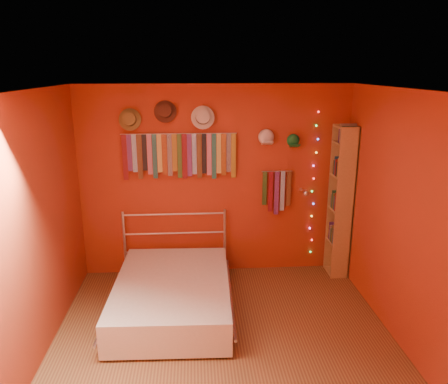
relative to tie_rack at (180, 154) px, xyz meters
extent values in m
plane|color=brown|center=(0.45, -1.69, -1.64)|extent=(3.50, 3.50, 0.00)
cube|color=maroon|center=(0.45, 0.06, -0.39)|extent=(3.50, 0.02, 2.50)
cube|color=maroon|center=(2.20, -1.69, -0.39)|extent=(0.02, 3.50, 2.50)
cube|color=maroon|center=(-1.30, -1.69, -0.39)|extent=(0.02, 3.50, 2.50)
cube|color=white|center=(0.45, -1.69, 0.86)|extent=(3.50, 3.50, 0.02)
cylinder|color=silver|center=(-0.01, 0.01, 0.25)|extent=(1.45, 0.01, 0.01)
cube|color=#620E12|center=(-0.69, 0.00, -0.04)|extent=(0.06, 0.01, 0.58)
cube|color=#401A68|center=(-0.63, 0.00, 0.02)|extent=(0.06, 0.01, 0.46)
cube|color=#6F9CC6|center=(-0.57, -0.01, 0.01)|extent=(0.06, 0.01, 0.48)
cube|color=#51331B|center=(-0.51, 0.00, -0.03)|extent=(0.06, 0.01, 0.57)
cube|color=black|center=(-0.44, 0.00, 0.02)|extent=(0.06, 0.01, 0.46)
cube|color=#A15072|center=(-0.38, -0.01, 0.00)|extent=(0.06, 0.01, 0.51)
cube|color=#1A515D|center=(-0.32, 0.00, -0.03)|extent=(0.06, 0.01, 0.57)
cube|color=#B7A849|center=(-0.26, 0.00, 0.01)|extent=(0.06, 0.01, 0.49)
cube|color=maroon|center=(-0.19, -0.01, -0.01)|extent=(0.06, 0.01, 0.52)
cube|color=#131556|center=(-0.13, 0.00, -0.02)|extent=(0.06, 0.01, 0.54)
cube|color=brown|center=(-0.07, 0.00, 0.02)|extent=(0.06, 0.01, 0.48)
cube|color=#274C1E|center=(-0.01, -0.01, -0.03)|extent=(0.06, 0.01, 0.56)
cube|color=maroon|center=(0.05, 0.00, -0.03)|extent=(0.06, 0.01, 0.57)
cube|color=#401A68|center=(0.12, 0.00, -0.02)|extent=(0.06, 0.01, 0.54)
cube|color=#7398CD|center=(0.18, -0.01, -0.01)|extent=(0.06, 0.01, 0.52)
cube|color=#4C3719|center=(0.24, 0.00, -0.03)|extent=(0.06, 0.01, 0.57)
cube|color=black|center=(0.30, 0.00, 0.00)|extent=(0.06, 0.01, 0.51)
cube|color=#C26186|center=(0.37, -0.01, -0.01)|extent=(0.06, 0.01, 0.53)
cube|color=#1B5E59|center=(0.43, 0.00, -0.04)|extent=(0.06, 0.01, 0.58)
cube|color=#B5B248|center=(0.49, 0.00, 0.00)|extent=(0.06, 0.01, 0.51)
cube|color=brown|center=(0.55, -0.01, -0.02)|extent=(0.06, 0.01, 0.54)
cube|color=navy|center=(0.62, 0.00, 0.00)|extent=(0.06, 0.01, 0.50)
cube|color=olive|center=(0.68, 0.00, -0.03)|extent=(0.06, 0.01, 0.57)
cylinder|color=silver|center=(1.25, 0.01, -0.25)|extent=(0.40, 0.01, 0.01)
cube|color=#1D481D|center=(1.09, 0.00, -0.47)|extent=(0.06, 0.01, 0.45)
cube|color=maroon|center=(1.17, 0.00, -0.52)|extent=(0.06, 0.01, 0.54)
cube|color=#511A68|center=(1.25, -0.01, -0.54)|extent=(0.06, 0.01, 0.58)
cube|color=#75A6D0|center=(1.33, 0.00, -0.52)|extent=(0.06, 0.01, 0.54)
cube|color=#51341B|center=(1.41, 0.00, -0.48)|extent=(0.06, 0.01, 0.46)
cylinder|color=brown|center=(-0.60, 0.00, 0.44)|extent=(0.27, 0.07, 0.27)
cylinder|color=brown|center=(-0.60, -0.04, 0.45)|extent=(0.16, 0.13, 0.18)
cylinder|color=#332314|center=(-0.60, -0.02, 0.44)|extent=(0.17, 0.05, 0.17)
cylinder|color=#482419|center=(-0.17, 0.00, 0.53)|extent=(0.27, 0.07, 0.27)
cylinder|color=#482419|center=(-0.17, -0.04, 0.54)|extent=(0.16, 0.14, 0.18)
cylinder|color=black|center=(-0.17, -0.02, 0.53)|extent=(0.17, 0.05, 0.17)
cylinder|color=beige|center=(0.29, 0.00, 0.45)|extent=(0.29, 0.07, 0.29)
cylinder|color=beige|center=(0.29, -0.05, 0.47)|extent=(0.17, 0.14, 0.19)
cylinder|color=black|center=(0.29, -0.02, 0.46)|extent=(0.18, 0.06, 0.18)
ellipsoid|color=silver|center=(1.09, 0.01, 0.20)|extent=(0.19, 0.14, 0.19)
cube|color=silver|center=(1.09, -0.10, 0.14)|extent=(0.14, 0.10, 0.06)
ellipsoid|color=#1A7631|center=(1.44, 0.01, 0.15)|extent=(0.17, 0.13, 0.17)
cube|color=#1A7631|center=(1.44, -0.09, 0.10)|extent=(0.12, 0.09, 0.05)
sphere|color=#FF3333|center=(1.75, 0.02, 0.51)|extent=(0.02, 0.02, 0.02)
sphere|color=#33FF4C|center=(1.74, 0.02, 0.34)|extent=(0.02, 0.02, 0.02)
sphere|color=#4C66FF|center=(1.77, 0.02, 0.16)|extent=(0.02, 0.02, 0.02)
sphere|color=yellow|center=(1.76, 0.02, -0.01)|extent=(0.02, 0.02, 0.02)
sphere|color=#FF4CCC|center=(1.73, 0.02, -0.18)|extent=(0.02, 0.02, 0.02)
sphere|color=#FF3333|center=(1.74, 0.02, -0.36)|extent=(0.02, 0.02, 0.02)
sphere|color=#33FF4C|center=(1.73, 0.02, -0.53)|extent=(0.02, 0.02, 0.02)
sphere|color=#4C66FF|center=(1.76, 0.02, -0.71)|extent=(0.02, 0.02, 0.02)
sphere|color=yellow|center=(1.74, 0.02, -0.88)|extent=(0.02, 0.02, 0.02)
sphere|color=#FF4CCC|center=(1.73, 0.02, -1.05)|extent=(0.02, 0.02, 0.02)
sphere|color=#FF3333|center=(1.77, 0.02, -1.23)|extent=(0.02, 0.02, 0.02)
sphere|color=#33FF4C|center=(1.76, 0.02, -1.40)|extent=(0.02, 0.02, 0.02)
cylinder|color=silver|center=(1.58, 0.04, -0.51)|extent=(0.04, 0.03, 0.04)
cylinder|color=silver|center=(1.58, -0.08, -0.48)|extent=(0.01, 0.26, 0.08)
sphere|color=white|center=(1.58, -0.21, -0.49)|extent=(0.07, 0.07, 0.07)
cube|color=olive|center=(2.07, -0.32, -0.64)|extent=(0.24, 0.02, 2.00)
cube|color=olive|center=(2.07, 0.00, -0.64)|extent=(0.24, 0.02, 2.00)
cube|color=olive|center=(2.18, -0.16, -0.64)|extent=(0.02, 0.34, 2.00)
cube|color=olive|center=(2.07, -0.16, -1.62)|extent=(0.24, 0.32, 0.02)
cube|color=olive|center=(2.07, -0.16, -1.19)|extent=(0.24, 0.32, 0.02)
cube|color=olive|center=(2.07, -0.16, -0.74)|extent=(0.24, 0.32, 0.02)
cube|color=olive|center=(2.07, -0.16, -0.29)|extent=(0.24, 0.32, 0.02)
cube|color=olive|center=(2.07, -0.16, 0.14)|extent=(0.24, 0.32, 0.02)
cube|color=olive|center=(2.07, -0.16, 0.34)|extent=(0.24, 0.32, 0.02)
cylinder|color=silver|center=(-0.76, -0.04, -1.19)|extent=(0.03, 0.03, 0.90)
cylinder|color=silver|center=(0.56, -0.04, -1.19)|extent=(0.03, 0.03, 0.90)
cylinder|color=silver|center=(-0.10, -0.04, -1.31)|extent=(1.32, 0.02, 0.02)
cylinder|color=silver|center=(-0.10, -0.04, -1.05)|extent=(1.32, 0.02, 0.02)
cylinder|color=silver|center=(-0.10, -0.04, -0.79)|extent=(1.32, 0.02, 0.02)
cube|color=beige|center=(-0.10, -0.98, -1.43)|extent=(1.32, 1.84, 0.36)
cylinder|color=silver|center=(-0.76, -0.98, -1.45)|extent=(0.09, 1.80, 0.03)
cylinder|color=silver|center=(0.56, -0.98, -1.45)|extent=(0.09, 1.80, 0.03)
camera|label=1|loc=(0.17, -5.45, 1.05)|focal=35.00mm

